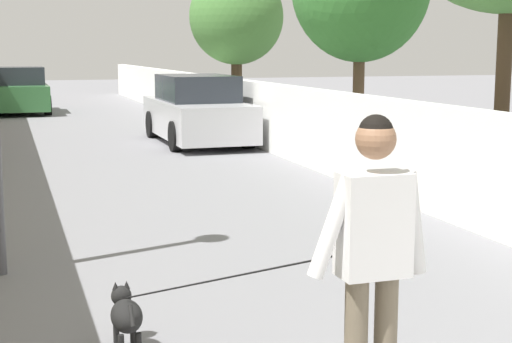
% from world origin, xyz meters
% --- Properties ---
extents(ground_plane, '(80.00, 80.00, 0.00)m').
position_xyz_m(ground_plane, '(14.00, 0.00, 0.00)').
color(ground_plane, gray).
extents(fence_right, '(48.00, 0.30, 1.41)m').
position_xyz_m(fence_right, '(12.00, -2.98, 0.71)').
color(fence_right, white).
rests_on(fence_right, ground).
extents(tree_right_distant, '(2.52, 2.52, 4.26)m').
position_xyz_m(tree_right_distant, '(19.00, -3.67, 2.96)').
color(tree_right_distant, '#473523').
rests_on(tree_right_distant, ground).
extents(person_skateboarder, '(0.22, 0.71, 1.69)m').
position_xyz_m(person_skateboarder, '(2.64, 0.44, 1.08)').
color(person_skateboarder, '#726651').
rests_on(person_skateboarder, skateboard).
extents(dog, '(1.85, 1.24, 1.06)m').
position_xyz_m(dog, '(4.20, 1.56, 0.28)').
color(dog, black).
rests_on(dog, ground).
extents(car_near, '(4.38, 1.80, 1.54)m').
position_xyz_m(car_near, '(16.00, -1.83, 0.72)').
color(car_near, silver).
rests_on(car_near, ground).
extents(car_far, '(4.00, 1.80, 1.54)m').
position_xyz_m(car_far, '(25.91, 1.83, 0.71)').
color(car_far, '#336B38').
rests_on(car_far, ground).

